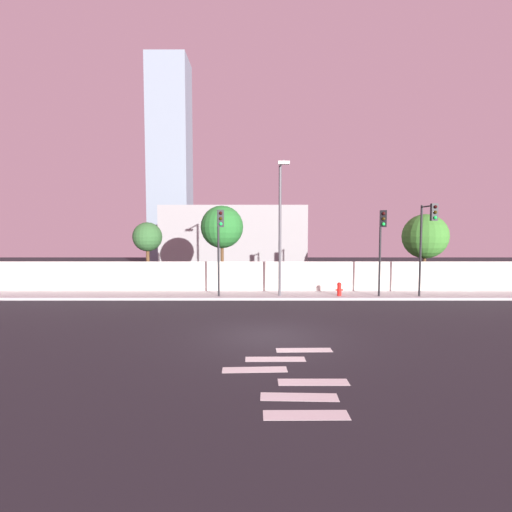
# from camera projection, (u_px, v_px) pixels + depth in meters

# --- Properties ---
(ground_plane) EXTENTS (80.00, 80.00, 0.00)m
(ground_plane) POSITION_uv_depth(u_px,v_px,m) (272.00, 337.00, 13.59)
(ground_plane) COLOR #242328
(sidewalk) EXTENTS (36.00, 2.40, 0.15)m
(sidewalk) POSITION_uv_depth(u_px,v_px,m) (267.00, 295.00, 21.77)
(sidewalk) COLOR #A6A6A6
(sidewalk) RESTS_ON ground
(perimeter_wall) EXTENTS (36.00, 0.18, 1.80)m
(perimeter_wall) POSITION_uv_depth(u_px,v_px,m) (266.00, 276.00, 22.99)
(perimeter_wall) COLOR silver
(perimeter_wall) RESTS_ON sidewalk
(crosswalk_marking) EXTENTS (3.40, 4.72, 0.01)m
(crosswalk_marking) POSITION_uv_depth(u_px,v_px,m) (293.00, 376.00, 9.92)
(crosswalk_marking) COLOR silver
(crosswalk_marking) RESTS_ON ground
(traffic_light_left) EXTENTS (0.35, 1.59, 5.12)m
(traffic_light_left) POSITION_uv_depth(u_px,v_px,m) (430.00, 230.00, 20.12)
(traffic_light_left) COLOR black
(traffic_light_left) RESTS_ON sidewalk
(traffic_light_center) EXTENTS (0.49, 1.49, 4.79)m
(traffic_light_center) POSITION_uv_depth(u_px,v_px,m) (221.00, 234.00, 20.22)
(traffic_light_center) COLOR black
(traffic_light_center) RESTS_ON sidewalk
(traffic_light_right) EXTENTS (0.39, 1.10, 4.79)m
(traffic_light_right) POSITION_uv_depth(u_px,v_px,m) (384.00, 235.00, 20.39)
(traffic_light_right) COLOR black
(traffic_light_right) RESTS_ON sidewalk
(street_lamp_curbside) EXTENTS (0.61, 1.86, 7.34)m
(street_lamp_curbside) POSITION_uv_depth(u_px,v_px,m) (282.00, 220.00, 20.79)
(street_lamp_curbside) COLOR #4C4C51
(street_lamp_curbside) RESTS_ON sidewalk
(fire_hydrant) EXTENTS (0.44, 0.26, 0.77)m
(fire_hydrant) POSITION_uv_depth(u_px,v_px,m) (341.00, 289.00, 21.20)
(fire_hydrant) COLOR red
(fire_hydrant) RESTS_ON sidewalk
(roadside_tree_leftmost) EXTENTS (1.89, 1.89, 4.39)m
(roadside_tree_leftmost) POSITION_uv_depth(u_px,v_px,m) (149.00, 237.00, 24.29)
(roadside_tree_leftmost) COLOR brown
(roadside_tree_leftmost) RESTS_ON ground
(roadside_tree_midleft) EXTENTS (2.76, 2.76, 5.47)m
(roadside_tree_midleft) POSITION_uv_depth(u_px,v_px,m) (224.00, 227.00, 24.22)
(roadside_tree_midleft) COLOR brown
(roadside_tree_midleft) RESTS_ON ground
(roadside_tree_midright) EXTENTS (2.89, 2.89, 4.93)m
(roadside_tree_midright) POSITION_uv_depth(u_px,v_px,m) (427.00, 236.00, 24.20)
(roadside_tree_midright) COLOR brown
(roadside_tree_midright) RESTS_ON ground
(low_building_distant) EXTENTS (13.63, 6.00, 6.17)m
(low_building_distant) POSITION_uv_depth(u_px,v_px,m) (236.00, 238.00, 36.83)
(low_building_distant) COLOR #959595
(low_building_distant) RESTS_ON ground
(tower_on_skyline) EXTENTS (5.00, 5.00, 25.55)m
(tower_on_skyline) POSITION_uv_depth(u_px,v_px,m) (172.00, 161.00, 48.18)
(tower_on_skyline) COLOR gray
(tower_on_skyline) RESTS_ON ground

